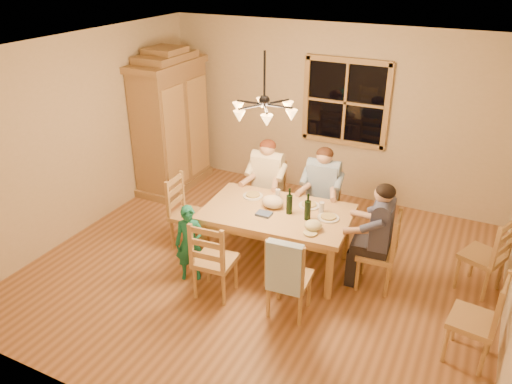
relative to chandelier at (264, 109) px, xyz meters
The scene contains 31 objects.
floor 2.08m from the chandelier, ahead, with size 5.50×5.50×0.00m, color #905B34.
ceiling 0.62m from the chandelier, ahead, with size 5.50×5.00×0.02m, color white.
wall_back 2.60m from the chandelier, 90.00° to the left, with size 5.50×0.02×2.70m, color beige.
wall_left 2.84m from the chandelier, behind, with size 0.02×5.00×2.70m, color beige.
window 2.53m from the chandelier, 85.36° to the left, with size 1.30×0.06×1.30m.
chandelier is the anchor object (origin of this frame).
armoire 3.08m from the chandelier, 146.54° to the left, with size 0.66×1.40×2.30m.
dining_table 1.43m from the chandelier, 60.27° to the left, with size 1.86×1.23×0.76m.
chair_far_left 2.07m from the chandelier, 112.64° to the left, with size 0.47×0.45×0.99m.
chair_far_right 2.09m from the chandelier, 69.96° to the left, with size 0.47×0.45×0.99m.
chair_near_left 1.93m from the chandelier, 111.68° to the right, with size 0.47×0.45×0.99m.
chair_near_right 1.98m from the chandelier, 45.74° to the right, with size 0.47×0.45×0.99m.
chair_end_left 2.11m from the chandelier, behind, with size 0.45×0.47×0.99m.
chair_end_right 2.24m from the chandelier, 11.60° to the left, with size 0.45×0.47×0.99m.
adult_woman 1.63m from the chandelier, 112.64° to the left, with size 0.42×0.45×0.87m.
adult_plaid_man 1.66m from the chandelier, 69.96° to the left, with size 0.42×0.45×0.87m.
adult_slate_man 1.84m from the chandelier, 11.60° to the left, with size 0.45×0.42×0.87m.
towel 1.72m from the chandelier, 52.52° to the right, with size 0.38×0.10×0.58m, color #B0D1EF.
wine_bottle_a 1.19m from the chandelier, 36.69° to the left, with size 0.08×0.08×0.33m, color black.
wine_bottle_b 1.27m from the chandelier, 16.16° to the left, with size 0.08×0.08×0.33m, color black.
plate_woman 1.41m from the chandelier, 130.43° to the left, with size 0.26×0.26×0.02m, color white.
plate_plaid 1.45m from the chandelier, 48.98° to the left, with size 0.26×0.26×0.02m, color white.
plate_slate 1.52m from the chandelier, 20.46° to the left, with size 0.26×0.26×0.02m, color white.
wine_glass_a 1.33m from the chandelier, 92.30° to the left, with size 0.06×0.06×0.14m, color silver.
wine_glass_b 1.43m from the chandelier, 32.32° to the left, with size 0.06×0.06×0.14m, color silver.
cap 1.42m from the chandelier, ahead, with size 0.20×0.20×0.11m, color #D0C68A.
napkin 1.30m from the chandelier, 91.61° to the left, with size 0.18×0.14×0.03m, color #495B86.
cloth_bundle 1.26m from the chandelier, 87.51° to the left, with size 0.28×0.22×0.15m, color beige.
child 1.83m from the chandelier, 141.69° to the right, with size 0.35×0.23×0.97m, color #1A785E.
chair_spare_front 3.07m from the chandelier, 11.50° to the right, with size 0.47×0.49×0.99m.
chair_spare_back 3.11m from the chandelier, 16.82° to the left, with size 0.56×0.57×0.99m.
Camera 1 is at (2.24, -4.76, 3.63)m, focal length 35.00 mm.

